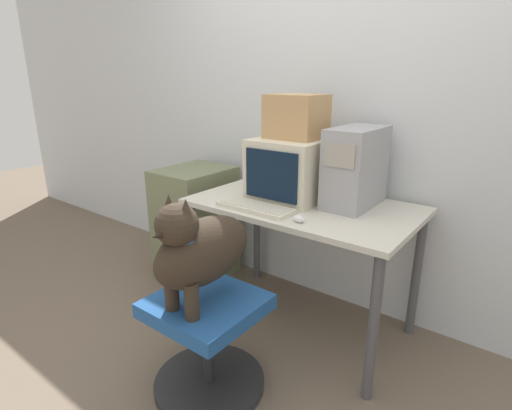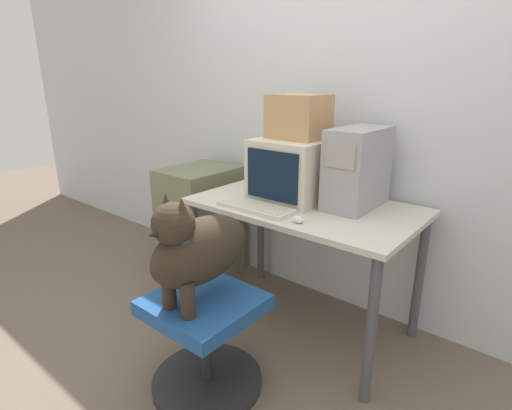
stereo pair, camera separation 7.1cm
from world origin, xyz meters
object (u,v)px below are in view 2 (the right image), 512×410
object	(u,v)px
keyboard	(255,207)
office_chair	(206,339)
crt_monitor	(297,168)
pc_tower	(357,168)
dog	(197,247)
filing_cabinet	(200,223)
cardboard_box	(299,117)

from	to	relation	value
keyboard	office_chair	size ratio (longest dim) A/B	0.79
crt_monitor	pc_tower	size ratio (longest dim) A/B	1.14
keyboard	crt_monitor	bearing A→B (deg)	84.92
crt_monitor	dog	size ratio (longest dim) A/B	0.90
pc_tower	office_chair	bearing A→B (deg)	-109.58
pc_tower	dog	size ratio (longest dim) A/B	0.79
keyboard	filing_cabinet	world-z (taller)	filing_cabinet
crt_monitor	keyboard	xyz separation A→B (m)	(-0.03, -0.34, -0.16)
filing_cabinet	cardboard_box	bearing A→B (deg)	1.30
filing_cabinet	keyboard	bearing A→B (deg)	-22.03
pc_tower	office_chair	distance (m)	1.17
office_chair	dog	xyz separation A→B (m)	(0.00, -0.03, 0.48)
keyboard	office_chair	distance (m)	0.71
office_chair	filing_cabinet	distance (m)	1.19
crt_monitor	dog	world-z (taller)	crt_monitor
pc_tower	cardboard_box	size ratio (longest dim) A/B	1.43
pc_tower	office_chair	size ratio (longest dim) A/B	0.79
crt_monitor	pc_tower	world-z (taller)	pc_tower
crt_monitor	dog	bearing A→B (deg)	-86.91
pc_tower	filing_cabinet	xyz separation A→B (m)	(-1.18, -0.07, -0.57)
filing_cabinet	office_chair	bearing A→B (deg)	-41.97
office_chair	cardboard_box	distance (m)	1.27
pc_tower	cardboard_box	bearing A→B (deg)	-172.09
crt_monitor	pc_tower	bearing A→B (deg)	8.53
keyboard	office_chair	xyz separation A→B (m)	(0.08, -0.47, -0.53)
pc_tower	dog	distance (m)	0.97
dog	filing_cabinet	bearing A→B (deg)	137.07
cardboard_box	dog	bearing A→B (deg)	-86.92
office_chair	cardboard_box	size ratio (longest dim) A/B	1.81
crt_monitor	cardboard_box	bearing A→B (deg)	90.00
crt_monitor	filing_cabinet	bearing A→B (deg)	-178.97
dog	cardboard_box	bearing A→B (deg)	93.08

